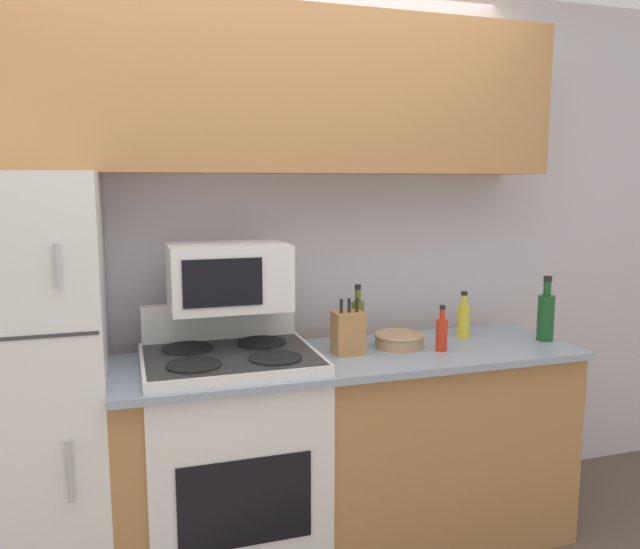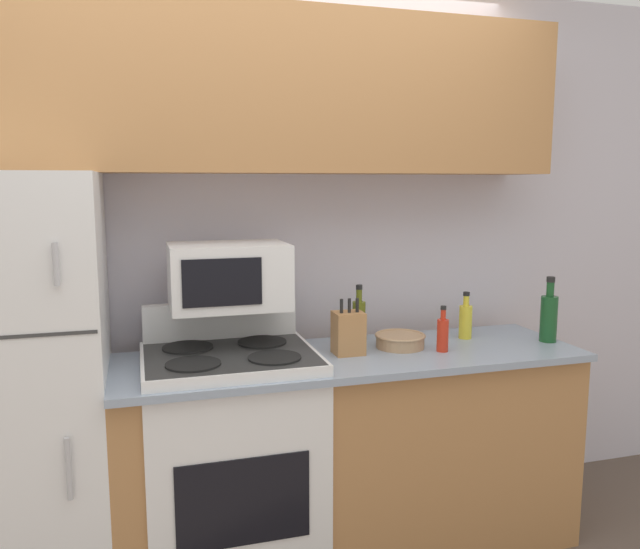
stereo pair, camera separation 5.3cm
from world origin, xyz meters
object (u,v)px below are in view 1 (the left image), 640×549
refrigerator (11,396)px  stove (232,461)px  knife_block (348,332)px  bottle_olive_oil (358,319)px  bowl (399,340)px  microwave (228,276)px  bottle_cooking_spray (463,319)px  bottle_hot_sauce (442,333)px  bottle_wine_green (546,315)px

refrigerator → stove: (0.82, -0.07, -0.34)m
refrigerator → knife_block: size_ratio=6.90×
stove → bottle_olive_oil: bottle_olive_oil is taller
knife_block → bowl: (0.25, 0.03, -0.06)m
microwave → knife_block: size_ratio=1.99×
bottle_cooking_spray → bottle_hot_sauce: bearing=-139.9°
microwave → bowl: 0.81m
bottle_cooking_spray → bottle_wine_green: bottle_wine_green is taller
bowl → bottle_olive_oil: 0.23m
refrigerator → knife_block: (1.32, -0.07, 0.16)m
refrigerator → knife_block: 1.33m
bottle_cooking_spray → microwave: bearing=179.6°
refrigerator → bottle_olive_oil: (1.44, 0.13, 0.17)m
bottle_hot_sauce → bottle_olive_oil: size_ratio=0.77×
stove → microwave: 0.76m
stove → knife_block: (0.50, 0.00, 0.51)m
microwave → knife_block: 0.56m
microwave → bowl: microwave is taller
knife_block → bottle_olive_oil: bottle_olive_oil is taller
bottle_wine_green → bottle_olive_oil: 0.87m
refrigerator → bottle_hot_sauce: (1.72, -0.15, 0.15)m
stove → bowl: (0.76, 0.04, 0.45)m
knife_block → bottle_hot_sauce: (0.40, -0.08, -0.01)m
bottle_wine_green → bottle_olive_oil: size_ratio=1.15×
stove → bottle_cooking_spray: 1.23m
microwave → bottle_olive_oil: 0.66m
stove → bottle_hot_sauce: size_ratio=5.53×
bowl → bottle_hot_sauce: 0.19m
bottle_hot_sauce → microwave: bearing=168.3°
knife_block → bottle_wine_green: (0.95, -0.06, 0.03)m
microwave → bottle_olive_oil: (0.61, 0.10, -0.24)m
refrigerator → stove: bearing=-5.1°
refrigerator → bottle_wine_green: size_ratio=5.55×
knife_block → bottle_wine_green: bearing=-3.7°
bottle_cooking_spray → bottle_olive_oil: bottle_olive_oil is taller
microwave → knife_block: (0.49, -0.11, -0.25)m
stove → bottle_cooking_spray: (1.12, 0.10, 0.50)m
microwave → bowl: bearing=-5.5°
microwave → bottle_olive_oil: size_ratio=1.85×
refrigerator → bowl: bearing=-1.3°
bottle_hot_sauce → stove: bearing=175.2°
bowl → stove: bearing=-177.2°
knife_block → bottle_olive_oil: (0.12, 0.20, 0.01)m
bowl → bottle_wine_green: 0.70m
bottle_olive_oil → bottle_wine_green: bearing=-17.6°
knife_block → bottle_hot_sauce: size_ratio=1.21×
knife_block → bottle_cooking_spray: 0.62m
refrigerator → bottle_wine_green: refrigerator is taller
bowl → bottle_hot_sauce: bearing=-37.2°
bottle_cooking_spray → bottle_wine_green: size_ratio=0.73×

